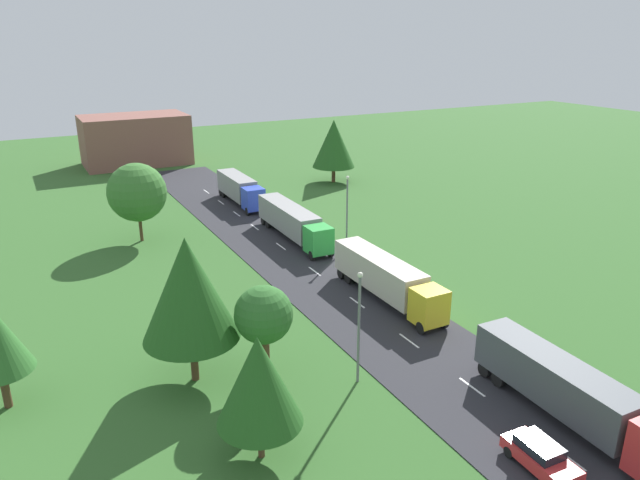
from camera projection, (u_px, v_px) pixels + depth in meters
The scene contains 15 objects.
road at pixel (444, 367), 40.71m from camera, with size 10.00×140.00×0.06m, color #2B2B30.
lane_marking_centre at pixel (479, 392), 37.79m from camera, with size 0.16×118.97×0.01m.
truck_lead at pixel (571, 392), 34.27m from camera, with size 2.87×13.96×3.50m.
truck_second at pixel (386, 277), 50.26m from camera, with size 2.53×13.72×3.55m.
truck_third at pixel (293, 221), 65.23m from camera, with size 2.71×14.76×3.52m.
truck_fourth at pixel (240, 189), 78.73m from camera, with size 2.61×12.06×3.62m.
car_second at pixel (541, 456), 30.94m from camera, with size 2.01×4.25×1.55m.
lamppost_second at pixel (359, 322), 37.63m from camera, with size 0.36×0.36×7.85m.
lamppost_third at pixel (347, 209), 61.48m from camera, with size 0.36×0.36×7.97m.
tree_oak at pixel (334, 144), 89.11m from camera, with size 6.48×6.48×9.53m.
tree_birch at pixel (264, 316), 37.50m from camera, with size 3.80×3.80×6.81m.
tree_maple at pixel (188, 289), 37.15m from camera, with size 6.28×6.28×10.03m.
tree_pine at pixel (137, 192), 63.58m from camera, with size 6.36×6.36×8.73m.
tree_lime at pixel (259, 381), 30.59m from camera, with size 4.65×4.65×7.36m.
distant_building at pixel (135, 140), 102.13m from camera, with size 17.48×10.36×8.47m, color brown.
Camera 1 is at (-24.19, -2.79, 21.91)m, focal length 33.02 mm.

